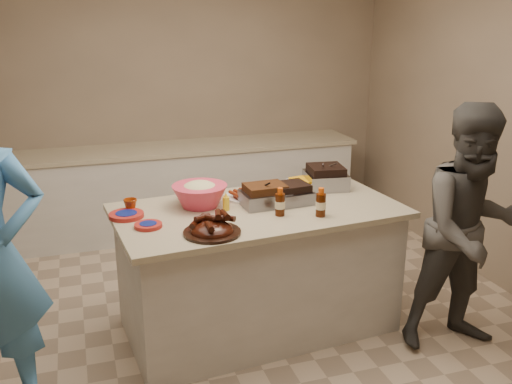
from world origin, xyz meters
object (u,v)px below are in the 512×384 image
object	(u,v)px
roasting_pan	(325,188)
bbq_bottle_a	(280,215)
rib_platter	(212,234)
plastic_cup	(131,211)
bbq_bottle_b	(320,216)
coleslaw_bowl	(200,206)
guest_gray	(458,341)
island	(258,326)
mustard_bottle	(226,210)

from	to	relation	value
roasting_pan	bbq_bottle_a	bearing A→B (deg)	-131.22
rib_platter	plastic_cup	size ratio (longest dim) A/B	3.88
bbq_bottle_b	plastic_cup	distance (m)	1.27
coleslaw_bowl	guest_gray	xyz separation A→B (m)	(1.64, -0.78, -0.91)
island	roasting_pan	world-z (taller)	roasting_pan
rib_platter	guest_gray	xyz separation A→B (m)	(1.68, -0.26, -0.91)
coleslaw_bowl	guest_gray	bearing A→B (deg)	-25.58
coleslaw_bowl	bbq_bottle_b	bearing A→B (deg)	-31.41
bbq_bottle_a	bbq_bottle_b	distance (m)	0.27
roasting_pan	mustard_bottle	xyz separation A→B (m)	(-0.85, -0.26, 0.00)
roasting_pan	coleslaw_bowl	xyz separation A→B (m)	(-1.00, -0.13, 0.00)
plastic_cup	guest_gray	bearing A→B (deg)	-21.61
roasting_pan	plastic_cup	bearing A→B (deg)	-168.98
roasting_pan	plastic_cup	size ratio (longest dim) A/B	3.26
rib_platter	bbq_bottle_a	size ratio (longest dim) A/B	1.87
rib_platter	mustard_bottle	bearing A→B (deg)	63.66
bbq_bottle_b	bbq_bottle_a	bearing A→B (deg)	158.80
coleslaw_bowl	mustard_bottle	xyz separation A→B (m)	(0.15, -0.13, 0.00)
mustard_bottle	plastic_cup	xyz separation A→B (m)	(-0.62, 0.18, 0.00)
island	rib_platter	world-z (taller)	rib_platter
coleslaw_bowl	guest_gray	world-z (taller)	coleslaw_bowl
island	mustard_bottle	xyz separation A→B (m)	(-0.22, 0.03, 0.91)
island	bbq_bottle_a	size ratio (longest dim) A/B	10.25
rib_platter	coleslaw_bowl	xyz separation A→B (m)	(0.04, 0.52, 0.00)
coleslaw_bowl	rib_platter	bearing A→B (deg)	-94.45
rib_platter	guest_gray	world-z (taller)	rib_platter
bbq_bottle_b	guest_gray	distance (m)	1.35
roasting_pan	bbq_bottle_b	distance (m)	0.63
mustard_bottle	guest_gray	world-z (taller)	mustard_bottle
island	plastic_cup	world-z (taller)	plastic_cup
coleslaw_bowl	bbq_bottle_a	size ratio (longest dim) A/B	2.01
rib_platter	guest_gray	distance (m)	1.93
roasting_pan	mustard_bottle	distance (m)	0.89
bbq_bottle_a	guest_gray	bearing A→B (deg)	-20.77
coleslaw_bowl	bbq_bottle_b	distance (m)	0.83
mustard_bottle	guest_gray	bearing A→B (deg)	-23.66
roasting_pan	mustard_bottle	bearing A→B (deg)	-155.00
bbq_bottle_a	mustard_bottle	bearing A→B (deg)	146.62
roasting_pan	guest_gray	xyz separation A→B (m)	(0.63, -0.91, -0.91)
bbq_bottle_b	guest_gray	size ratio (longest dim) A/B	0.12
plastic_cup	guest_gray	xyz separation A→B (m)	(2.10, -0.83, -0.91)
roasting_pan	bbq_bottle_b	xyz separation A→B (m)	(-0.29, -0.56, 0.00)
island	roasting_pan	xyz separation A→B (m)	(0.63, 0.29, 0.91)
roasting_pan	bbq_bottle_a	size ratio (longest dim) A/B	1.57
coleslaw_bowl	bbq_bottle_a	bearing A→B (deg)	-36.14
rib_platter	bbq_bottle_b	bearing A→B (deg)	6.41
island	mustard_bottle	world-z (taller)	mustard_bottle
rib_platter	plastic_cup	distance (m)	0.71
coleslaw_bowl	mustard_bottle	bearing A→B (deg)	-41.28
plastic_cup	island	bearing A→B (deg)	-13.89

